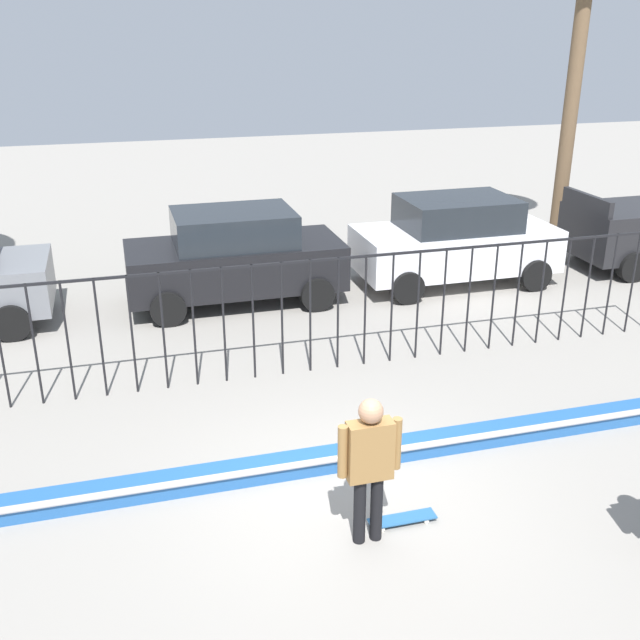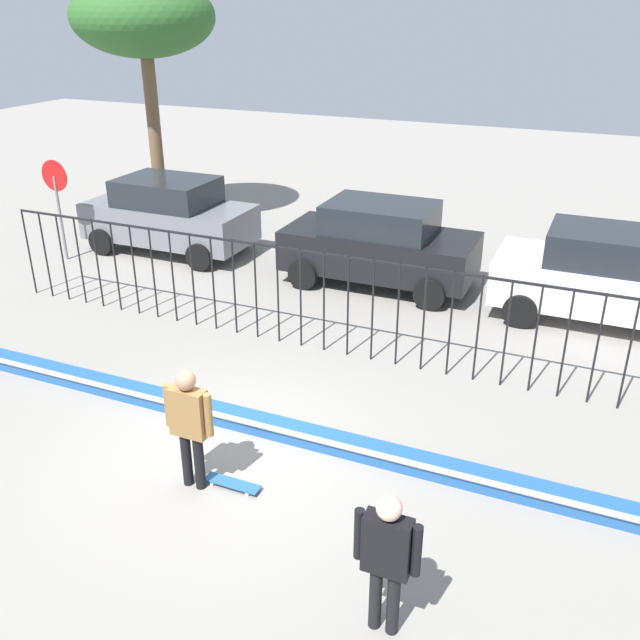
# 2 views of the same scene
# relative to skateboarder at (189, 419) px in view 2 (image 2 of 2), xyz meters

# --- Properties ---
(ground_plane) EXTENTS (60.00, 60.00, 0.00)m
(ground_plane) POSITION_rel_skateboarder_xyz_m (0.04, 0.76, -1.06)
(ground_plane) COLOR gray
(bowl_coping_ledge) EXTENTS (11.00, 0.40, 0.27)m
(bowl_coping_ledge) POSITION_rel_skateboarder_xyz_m (0.04, 1.50, -0.94)
(bowl_coping_ledge) COLOR #235699
(bowl_coping_ledge) RESTS_ON ground
(perimeter_fence) EXTENTS (14.04, 0.04, 1.92)m
(perimeter_fence) POSITION_rel_skateboarder_xyz_m (0.04, 4.35, 0.11)
(perimeter_fence) COLOR black
(perimeter_fence) RESTS_ON ground
(skateboarder) EXTENTS (0.71, 0.27, 1.76)m
(skateboarder) POSITION_rel_skateboarder_xyz_m (0.00, 0.00, 0.00)
(skateboarder) COLOR black
(skateboarder) RESTS_ON ground
(skateboard) EXTENTS (0.80, 0.20, 0.07)m
(skateboard) POSITION_rel_skateboarder_xyz_m (0.48, 0.16, -1.00)
(skateboard) COLOR #26598C
(skateboard) RESTS_ON ground
(camera_operator) EXTENTS (0.69, 0.26, 1.72)m
(camera_operator) POSITION_rel_skateboarder_xyz_m (3.08, -1.22, -0.03)
(camera_operator) COLOR black
(camera_operator) RESTS_ON ground
(parked_car_gray) EXTENTS (4.30, 2.12, 1.90)m
(parked_car_gray) POSITION_rel_skateboarder_xyz_m (-5.81, 7.97, -0.09)
(parked_car_gray) COLOR slate
(parked_car_gray) RESTS_ON ground
(parked_car_black) EXTENTS (4.30, 2.12, 1.90)m
(parked_car_black) POSITION_rel_skateboarder_xyz_m (-0.11, 7.90, -0.09)
(parked_car_black) COLOR black
(parked_car_black) RESTS_ON ground
(parked_car_white) EXTENTS (4.30, 2.12, 1.90)m
(parked_car_white) POSITION_rel_skateboarder_xyz_m (4.69, 7.79, -0.09)
(parked_car_white) COLOR silver
(parked_car_white) RESTS_ON ground
(stop_sign) EXTENTS (0.76, 0.07, 2.50)m
(stop_sign) POSITION_rel_skateboarder_xyz_m (-7.87, 6.36, 0.56)
(stop_sign) COLOR slate
(stop_sign) RESTS_ON ground
(palm_tree_short) EXTENTS (3.74, 3.74, 6.60)m
(palm_tree_short) POSITION_rel_skateboarder_xyz_m (-7.44, 9.90, 4.44)
(palm_tree_short) COLOR brown
(palm_tree_short) RESTS_ON ground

